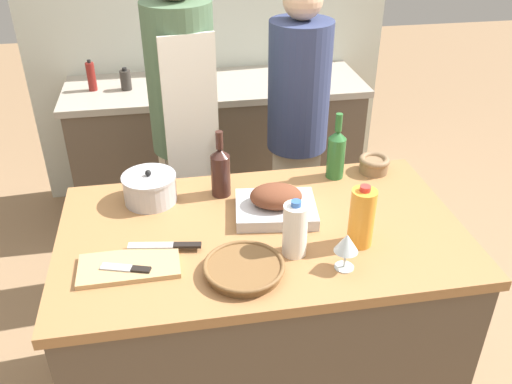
# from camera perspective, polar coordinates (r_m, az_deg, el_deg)

# --- Properties ---
(kitchen_island) EXTENTS (1.47, 0.85, 0.89)m
(kitchen_island) POSITION_cam_1_polar(r_m,az_deg,el_deg) (2.26, 0.57, -13.11)
(kitchen_island) COLOR brown
(kitchen_island) RESTS_ON ground_plane
(back_counter) EXTENTS (1.82, 0.60, 0.88)m
(back_counter) POSITION_cam_1_polar(r_m,az_deg,el_deg) (3.56, -4.03, 4.65)
(back_counter) COLOR brown
(back_counter) RESTS_ON ground_plane
(back_wall) EXTENTS (2.32, 0.10, 2.55)m
(back_wall) POSITION_cam_1_polar(r_m,az_deg,el_deg) (3.61, -5.20, 19.05)
(back_wall) COLOR silver
(back_wall) RESTS_ON ground_plane
(roasting_pan) EXTENTS (0.33, 0.28, 0.12)m
(roasting_pan) POSITION_cam_1_polar(r_m,az_deg,el_deg) (2.03, 2.10, -1.24)
(roasting_pan) COLOR #BCBCC1
(roasting_pan) RESTS_ON kitchen_island
(wicker_basket) EXTENTS (0.27, 0.27, 0.04)m
(wicker_basket) POSITION_cam_1_polar(r_m,az_deg,el_deg) (1.77, -1.28, -8.02)
(wicker_basket) COLOR brown
(wicker_basket) RESTS_ON kitchen_island
(cutting_board) EXTENTS (0.33, 0.17, 0.02)m
(cutting_board) POSITION_cam_1_polar(r_m,az_deg,el_deg) (1.84, -13.20, -7.60)
(cutting_board) COLOR tan
(cutting_board) RESTS_ON kitchen_island
(stock_pot) EXTENTS (0.21, 0.21, 0.14)m
(stock_pot) POSITION_cam_1_polar(r_m,az_deg,el_deg) (2.15, -11.11, 0.40)
(stock_pot) COLOR #B7B7BC
(stock_pot) RESTS_ON kitchen_island
(mixing_bowl) EXTENTS (0.13, 0.13, 0.07)m
(mixing_bowl) POSITION_cam_1_polar(r_m,az_deg,el_deg) (2.38, 12.32, 2.92)
(mixing_bowl) COLOR #846647
(mixing_bowl) RESTS_ON kitchen_island
(juice_jug) EXTENTS (0.09, 0.09, 0.23)m
(juice_jug) POSITION_cam_1_polar(r_m,az_deg,el_deg) (1.88, 11.07, -2.64)
(juice_jug) COLOR orange
(juice_jug) RESTS_ON kitchen_island
(milk_jug) EXTENTS (0.08, 0.08, 0.21)m
(milk_jug) POSITION_cam_1_polar(r_m,az_deg,el_deg) (1.81, 4.13, -3.95)
(milk_jug) COLOR white
(milk_jug) RESTS_ON kitchen_island
(wine_bottle_green) EXTENTS (0.08, 0.08, 0.28)m
(wine_bottle_green) POSITION_cam_1_polar(r_m,az_deg,el_deg) (2.13, -3.76, 2.29)
(wine_bottle_green) COLOR #381E19
(wine_bottle_green) RESTS_ON kitchen_island
(wine_bottle_dark) EXTENTS (0.07, 0.07, 0.29)m
(wine_bottle_dark) POSITION_cam_1_polar(r_m,az_deg,el_deg) (2.28, 8.44, 4.11)
(wine_bottle_dark) COLOR #28662D
(wine_bottle_dark) RESTS_ON kitchen_island
(wine_glass_left) EXTENTS (0.08, 0.08, 0.13)m
(wine_glass_left) POSITION_cam_1_polar(r_m,az_deg,el_deg) (1.77, 9.51, -5.41)
(wine_glass_left) COLOR silver
(wine_glass_left) RESTS_ON kitchen_island
(knife_chef) EXTENTS (0.25, 0.07, 0.01)m
(knife_chef) POSITION_cam_1_polar(r_m,az_deg,el_deg) (1.89, -9.31, -5.56)
(knife_chef) COLOR #B7B7BC
(knife_chef) RESTS_ON cutting_board
(knife_paring) EXTENTS (0.17, 0.08, 0.01)m
(knife_paring) POSITION_cam_1_polar(r_m,az_deg,el_deg) (1.81, -13.37, -7.82)
(knife_paring) COLOR #B7B7BC
(knife_paring) RESTS_ON cutting_board
(condiment_bottle_tall) EXTENTS (0.05, 0.05, 0.18)m
(condiment_bottle_tall) POSITION_cam_1_polar(r_m,az_deg,el_deg) (3.38, -16.95, 11.56)
(condiment_bottle_tall) COLOR maroon
(condiment_bottle_tall) RESTS_ON back_counter
(condiment_bottle_short) EXTENTS (0.06, 0.06, 0.13)m
(condiment_bottle_short) POSITION_cam_1_polar(r_m,az_deg,el_deg) (3.35, -13.56, 11.40)
(condiment_bottle_short) COLOR #332D28
(condiment_bottle_short) RESTS_ON back_counter
(person_cook_aproned) EXTENTS (0.32, 0.34, 1.73)m
(person_cook_aproned) POSITION_cam_1_polar(r_m,az_deg,el_deg) (2.64, -7.54, 7.31)
(person_cook_aproned) COLOR beige
(person_cook_aproned) RESTS_ON ground_plane
(person_cook_guest) EXTENTS (0.31, 0.31, 1.60)m
(person_cook_guest) POSITION_cam_1_polar(r_m,az_deg,el_deg) (2.79, 4.39, 7.09)
(person_cook_guest) COLOR beige
(person_cook_guest) RESTS_ON ground_plane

